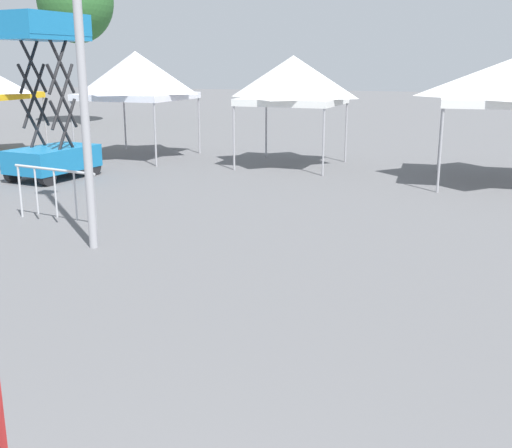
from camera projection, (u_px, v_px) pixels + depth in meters
The scene contains 5 objects.
canopy_tent_center at pixel (136, 76), 19.83m from camera, with size 3.28×3.28×3.38m.
canopy_tent_left_of_center at pixel (293, 80), 18.09m from camera, with size 2.95×2.95×3.23m.
scissor_lift at pixel (51, 131), 16.32m from camera, with size 1.72×2.48×4.24m.
tree_behind_tents_right at pixel (76, 1), 29.81m from camera, with size 3.61×3.61×7.93m.
crowd_barrier_mid_lot at pixel (55, 185), 11.81m from camera, with size 2.07×0.48×1.08m.
Camera 1 is at (1.70, -1.23, 3.00)m, focal length 43.42 mm.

